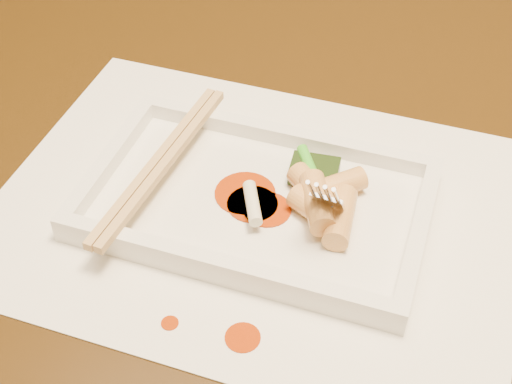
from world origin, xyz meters
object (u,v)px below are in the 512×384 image
(chopstick_a, at_px, (156,161))
(placemat, at_px, (256,209))
(table, at_px, (200,214))
(fork, at_px, (360,132))
(plate_base, at_px, (256,205))

(chopstick_a, bearing_deg, placemat, 0.00)
(table, bearing_deg, placemat, -40.34)
(fork, bearing_deg, placemat, -165.58)
(table, height_order, placemat, placemat)
(plate_base, bearing_deg, fork, 14.42)
(table, bearing_deg, plate_base, -40.34)
(plate_base, relative_size, chopstick_a, 1.34)
(chopstick_a, height_order, fork, fork)
(plate_base, bearing_deg, chopstick_a, 180.00)
(table, distance_m, plate_base, 0.15)
(chopstick_a, relative_size, fork, 1.39)
(plate_base, height_order, fork, fork)
(placemat, height_order, fork, fork)
(placemat, distance_m, fork, 0.11)
(table, relative_size, placemat, 3.50)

